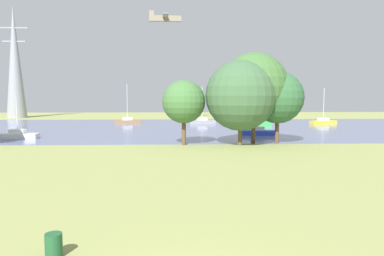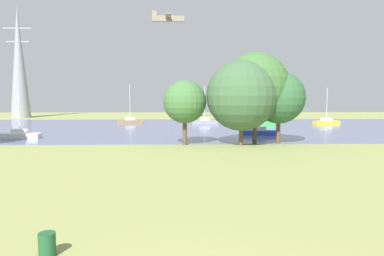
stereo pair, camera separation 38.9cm
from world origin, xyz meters
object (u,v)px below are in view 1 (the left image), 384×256
at_px(sailboat_brown, 127,121).
at_px(sailboat_yellow, 323,122).
at_px(tree_east_near, 254,87).
at_px(sailboat_green, 257,123).
at_px(sailboat_white, 18,135).
at_px(litter_bin, 54,245).
at_px(tree_mid_shore, 184,102).
at_px(light_aircraft, 165,18).
at_px(sailboat_blue, 257,131).
at_px(tree_east_far, 241,96).
at_px(electricity_pylon, 15,62).
at_px(sailboat_gray, 202,121).
at_px(tree_west_near, 278,98).

bearing_deg(sailboat_brown, sailboat_yellow, -5.19).
xyz_separation_m(sailboat_brown, tree_east_near, (17.73, -28.79, 5.71)).
distance_m(sailboat_green, sailboat_white, 36.95).
relative_size(litter_bin, sailboat_yellow, 0.12).
xyz_separation_m(litter_bin, tree_mid_shore, (4.70, 26.85, 4.17)).
relative_size(sailboat_green, sailboat_yellow, 1.10).
distance_m(litter_bin, light_aircraft, 66.48).
bearing_deg(litter_bin, sailboat_brown, 95.37).
distance_m(sailboat_blue, sailboat_green, 14.12).
xyz_separation_m(sailboat_blue, tree_east_far, (-3.96, -9.71, 4.76)).
height_order(litter_bin, electricity_pylon, electricity_pylon).
bearing_deg(sailboat_blue, tree_east_far, -112.20).
xyz_separation_m(sailboat_gray, sailboat_yellow, (21.92, -1.58, -0.00)).
xyz_separation_m(sailboat_blue, sailboat_yellow, (15.83, 17.37, -0.02)).
xyz_separation_m(sailboat_brown, tree_east_far, (15.99, -30.34, 4.76)).
xyz_separation_m(sailboat_yellow, tree_east_far, (-19.79, -27.08, 4.77)).
xyz_separation_m(sailboat_gray, sailboat_blue, (6.09, -18.95, 0.01)).
bearing_deg(sailboat_white, tree_east_far, -14.74).
height_order(sailboat_blue, sailboat_yellow, sailboat_blue).
bearing_deg(tree_mid_shore, tree_west_near, 5.69).
height_order(sailboat_blue, sailboat_white, sailboat_blue).
distance_m(sailboat_brown, sailboat_yellow, 35.93).
bearing_deg(litter_bin, light_aircraft, 88.58).
height_order(sailboat_brown, tree_west_near, tree_west_near).
distance_m(sailboat_gray, tree_east_near, 27.98).
bearing_deg(tree_east_near, sailboat_gray, 98.12).
bearing_deg(sailboat_blue, sailboat_gray, 107.83).
height_order(tree_mid_shore, tree_west_near, tree_west_near).
xyz_separation_m(sailboat_green, light_aircraft, (-15.98, 13.33, 20.06)).
distance_m(sailboat_white, tree_east_far, 27.39).
xyz_separation_m(sailboat_gray, sailboat_brown, (-13.86, 1.67, 0.01)).
relative_size(sailboat_green, tree_east_near, 0.72).
distance_m(litter_bin, sailboat_green, 53.01).
bearing_deg(litter_bin, sailboat_gray, 81.22).
bearing_deg(sailboat_green, sailboat_gray, 150.36).
height_order(sailboat_gray, electricity_pylon, electricity_pylon).
bearing_deg(sailboat_brown, electricity_pylon, 147.89).
bearing_deg(tree_west_near, tree_east_far, -162.22).
bearing_deg(sailboat_yellow, sailboat_white, -156.21).
height_order(sailboat_gray, tree_east_far, tree_east_far).
height_order(litter_bin, tree_west_near, tree_west_near).
bearing_deg(tree_east_far, tree_mid_shore, 176.54).
xyz_separation_m(sailboat_brown, sailboat_white, (-10.09, -23.48, -0.02)).
xyz_separation_m(sailboat_yellow, light_aircraft, (-28.87, 9.77, 20.07)).
bearing_deg(sailboat_white, tree_west_near, -10.22).
bearing_deg(sailboat_gray, sailboat_green, -29.64).
distance_m(tree_east_far, electricity_pylon, 65.12).
bearing_deg(sailboat_gray, tree_mid_shore, -97.68).
relative_size(sailboat_gray, electricity_pylon, 0.27).
xyz_separation_m(tree_east_near, tree_west_near, (2.57, -0.16, -1.16)).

